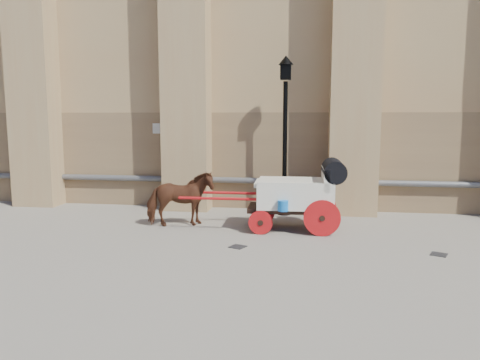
# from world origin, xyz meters

# --- Properties ---
(ground) EXTENTS (90.00, 90.00, 0.00)m
(ground) POSITION_xyz_m (0.00, 0.00, 0.00)
(ground) COLOR slate
(ground) RESTS_ON ground
(horse) EXTENTS (1.89, 1.31, 1.46)m
(horse) POSITION_xyz_m (-0.61, 1.31, 0.73)
(horse) COLOR brown
(horse) RESTS_ON ground
(carriage) EXTENTS (4.17, 1.51, 1.81)m
(carriage) POSITION_xyz_m (2.54, 1.38, 0.98)
(carriage) COLOR black
(carriage) RESTS_ON ground
(street_lamp) EXTENTS (0.43, 0.43, 4.59)m
(street_lamp) POSITION_xyz_m (2.02, 3.20, 2.46)
(street_lamp) COLOR black
(street_lamp) RESTS_ON ground
(drain_grate_near) EXTENTS (0.42, 0.42, 0.01)m
(drain_grate_near) POSITION_xyz_m (1.19, -0.44, 0.01)
(drain_grate_near) COLOR black
(drain_grate_near) RESTS_ON ground
(drain_grate_far) EXTENTS (0.42, 0.42, 0.01)m
(drain_grate_far) POSITION_xyz_m (5.46, -0.41, 0.01)
(drain_grate_far) COLOR black
(drain_grate_far) RESTS_ON ground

